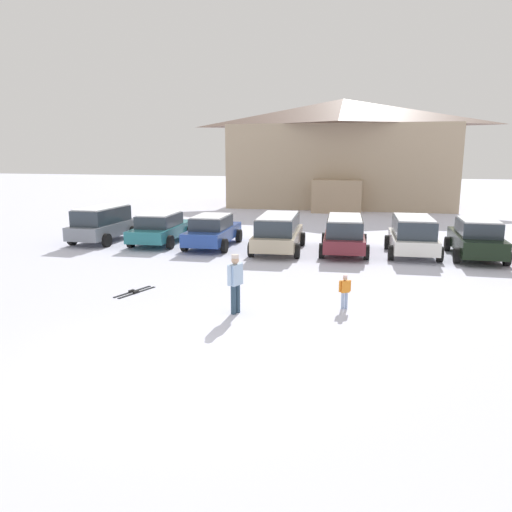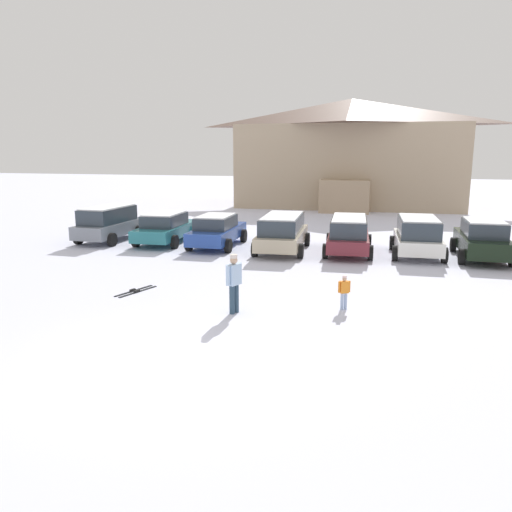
# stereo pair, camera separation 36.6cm
# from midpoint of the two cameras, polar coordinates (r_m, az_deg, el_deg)

# --- Properties ---
(ground) EXTENTS (160.00, 160.00, 0.00)m
(ground) POSITION_cam_midpoint_polar(r_m,az_deg,el_deg) (11.07, -10.01, -11.81)
(ground) COLOR silver
(ski_lodge) EXTENTS (18.36, 11.89, 8.65)m
(ski_lodge) POSITION_cam_midpoint_polar(r_m,az_deg,el_deg) (42.85, 10.96, 11.56)
(ski_lodge) COLOR tan
(ski_lodge) RESTS_ON ground
(parked_grey_wagon) EXTENTS (2.09, 4.22, 1.74)m
(parked_grey_wagon) POSITION_cam_midpoint_polar(r_m,az_deg,el_deg) (26.03, -16.08, 3.69)
(parked_grey_wagon) COLOR gray
(parked_grey_wagon) RESTS_ON ground
(parked_teal_hatchback) EXTENTS (2.36, 4.84, 1.50)m
(parked_teal_hatchback) POSITION_cam_midpoint_polar(r_m,az_deg,el_deg) (24.91, -9.83, 3.27)
(parked_teal_hatchback) COLOR #25717B
(parked_teal_hatchback) RESTS_ON ground
(parked_blue_hatchback) EXTENTS (2.21, 4.52, 1.52)m
(parked_blue_hatchback) POSITION_cam_midpoint_polar(r_m,az_deg,el_deg) (23.57, -4.04, 2.95)
(parked_blue_hatchback) COLOR #25469C
(parked_blue_hatchback) RESTS_ON ground
(parked_beige_suv) EXTENTS (2.45, 4.90, 1.65)m
(parked_beige_suv) POSITION_cam_midpoint_polar(r_m,az_deg,el_deg) (22.45, 3.50, 2.80)
(parked_beige_suv) COLOR #BBAC8F
(parked_beige_suv) RESTS_ON ground
(parked_maroon_van) EXTENTS (2.31, 4.70, 1.61)m
(parked_maroon_van) POSITION_cam_midpoint_polar(r_m,az_deg,el_deg) (22.39, 11.01, 2.53)
(parked_maroon_van) COLOR maroon
(parked_maroon_van) RESTS_ON ground
(parked_white_suv) EXTENTS (2.30, 4.14, 1.68)m
(parked_white_suv) POSITION_cam_midpoint_polar(r_m,az_deg,el_deg) (22.50, 18.43, 2.26)
(parked_white_suv) COLOR white
(parked_white_suv) RESTS_ON ground
(parked_black_sedan) EXTENTS (2.12, 4.44, 1.67)m
(parked_black_sedan) POSITION_cam_midpoint_polar(r_m,az_deg,el_deg) (22.84, 24.86, 1.75)
(parked_black_sedan) COLOR black
(parked_black_sedan) RESTS_ON ground
(skier_adult_in_blue_parka) EXTENTS (0.37, 0.59, 1.67)m
(skier_adult_in_blue_parka) POSITION_cam_midpoint_polar(r_m,az_deg,el_deg) (13.73, -1.77, -2.79)
(skier_adult_in_blue_parka) COLOR #2B4155
(skier_adult_in_blue_parka) RESTS_ON ground
(skier_child_in_orange_jacket) EXTENTS (0.33, 0.24, 0.99)m
(skier_child_in_orange_jacket) POSITION_cam_midpoint_polar(r_m,az_deg,el_deg) (14.39, 10.76, -3.88)
(skier_child_in_orange_jacket) COLOR #95AAD0
(skier_child_in_orange_jacket) RESTS_ON ground
(pair_of_skis) EXTENTS (0.76, 1.60, 0.08)m
(pair_of_skis) POSITION_cam_midpoint_polar(r_m,az_deg,el_deg) (16.47, -12.97, -3.92)
(pair_of_skis) COLOR black
(pair_of_skis) RESTS_ON ground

